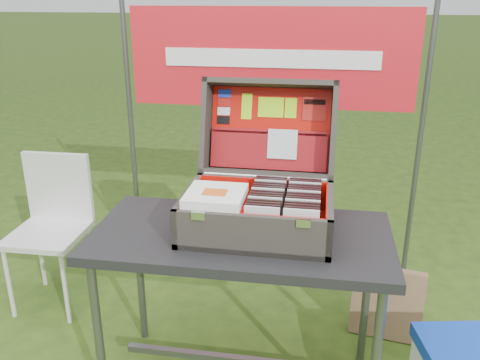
% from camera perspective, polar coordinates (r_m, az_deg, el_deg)
% --- Properties ---
extents(table, '(1.20, 0.61, 0.75)m').
position_cam_1_polar(table, '(2.23, 0.11, -14.55)').
color(table, '#252526').
rests_on(table, ground).
extents(table_top, '(1.20, 0.61, 0.04)m').
position_cam_1_polar(table_top, '(2.04, 0.11, -6.42)').
color(table_top, '#252526').
rests_on(table_top, ground).
extents(table_leg_fl, '(0.04, 0.04, 0.71)m').
position_cam_1_polar(table_leg_fl, '(2.19, -15.58, -16.66)').
color(table_leg_fl, '#59595B').
rests_on(table_leg_fl, ground).
extents(table_leg_bl, '(0.04, 0.04, 0.71)m').
position_cam_1_polar(table_leg_bl, '(2.56, -11.14, -10.48)').
color(table_leg_bl, '#59595B').
rests_on(table_leg_bl, ground).
extents(table_leg_br, '(0.04, 0.04, 0.71)m').
position_cam_1_polar(table_leg_br, '(2.43, 13.99, -12.55)').
color(table_leg_br, '#59595B').
rests_on(table_leg_br, ground).
extents(table_brace, '(1.04, 0.03, 0.03)m').
position_cam_1_polar(table_brace, '(2.38, 0.10, -19.55)').
color(table_brace, '#59595B').
rests_on(table_brace, ground).
extents(suitcase, '(0.59, 0.58, 0.54)m').
position_cam_1_polar(suitcase, '(2.00, 2.28, 1.91)').
color(suitcase, '#49423B').
rests_on(suitcase, table).
extents(suitcase_base_bottom, '(0.59, 0.42, 0.02)m').
position_cam_1_polar(suitcase_base_bottom, '(2.04, 1.96, -5.47)').
color(suitcase_base_bottom, '#49423B').
rests_on(suitcase_base_bottom, table_top).
extents(suitcase_base_wall_front, '(0.59, 0.02, 0.16)m').
position_cam_1_polar(suitcase_base_wall_front, '(1.84, 1.15, -6.25)').
color(suitcase_base_wall_front, '#49423B').
rests_on(suitcase_base_wall_front, table_top).
extents(suitcase_base_wall_back, '(0.59, 0.02, 0.16)m').
position_cam_1_polar(suitcase_base_wall_back, '(2.20, 2.68, -1.66)').
color(suitcase_base_wall_back, '#49423B').
rests_on(suitcase_base_wall_back, table_top).
extents(suitcase_base_wall_left, '(0.02, 0.42, 0.16)m').
position_cam_1_polar(suitcase_base_wall_left, '(2.07, -5.78, -3.20)').
color(suitcase_base_wall_left, '#49423B').
rests_on(suitcase_base_wall_left, table_top).
extents(suitcase_base_wall_right, '(0.02, 0.42, 0.16)m').
position_cam_1_polar(suitcase_base_wall_right, '(2.00, 10.02, -4.25)').
color(suitcase_base_wall_right, '#49423B').
rests_on(suitcase_base_wall_right, table_top).
extents(suitcase_liner_floor, '(0.54, 0.37, 0.01)m').
position_cam_1_polar(suitcase_liner_floor, '(2.04, 1.97, -5.10)').
color(suitcase_liner_floor, red).
rests_on(suitcase_liner_floor, suitcase_base_bottom).
extents(suitcase_latch_left, '(0.05, 0.01, 0.03)m').
position_cam_1_polar(suitcase_latch_left, '(1.83, -4.74, -4.03)').
color(suitcase_latch_left, silver).
rests_on(suitcase_latch_left, suitcase_base_wall_front).
extents(suitcase_latch_right, '(0.05, 0.01, 0.03)m').
position_cam_1_polar(suitcase_latch_right, '(1.78, 7.14, -4.85)').
color(suitcase_latch_right, silver).
rests_on(suitcase_latch_right, suitcase_base_wall_front).
extents(suitcase_hinge, '(0.53, 0.02, 0.02)m').
position_cam_1_polar(suitcase_hinge, '(2.18, 2.75, 0.36)').
color(suitcase_hinge, silver).
rests_on(suitcase_hinge, suitcase_base_wall_back).
extents(suitcase_lid_back, '(0.59, 0.14, 0.41)m').
position_cam_1_polar(suitcase_lid_back, '(2.32, 3.42, 5.74)').
color(suitcase_lid_back, '#49423B').
rests_on(suitcase_lid_back, suitcase_base_wall_back).
extents(suitcase_lid_rim_far, '(0.59, 0.16, 0.07)m').
position_cam_1_polar(suitcase_lid_rim_far, '(2.27, 3.50, 10.79)').
color(suitcase_lid_rim_far, '#49423B').
rests_on(suitcase_lid_rim_far, suitcase_lid_back).
extents(suitcase_lid_rim_near, '(0.59, 0.16, 0.07)m').
position_cam_1_polar(suitcase_lid_rim_near, '(2.26, 2.99, 0.77)').
color(suitcase_lid_rim_near, '#49423B').
rests_on(suitcase_lid_rim_near, suitcase_lid_back).
extents(suitcase_lid_rim_left, '(0.02, 0.27, 0.45)m').
position_cam_1_polar(suitcase_lid_rim_left, '(2.30, -3.78, 6.09)').
color(suitcase_lid_rim_left, '#49423B').
rests_on(suitcase_lid_rim_left, suitcase_lid_back).
extents(suitcase_lid_rim_right, '(0.02, 0.27, 0.45)m').
position_cam_1_polar(suitcase_lid_rim_right, '(2.24, 10.45, 5.41)').
color(suitcase_lid_rim_right, '#49423B').
rests_on(suitcase_lid_rim_right, suitcase_lid_back).
extents(suitcase_lid_liner, '(0.54, 0.11, 0.36)m').
position_cam_1_polar(suitcase_lid_liner, '(2.30, 3.38, 5.75)').
color(suitcase_lid_liner, red).
rests_on(suitcase_lid_liner, suitcase_lid_back).
extents(suitcase_liner_wall_front, '(0.54, 0.01, 0.13)m').
position_cam_1_polar(suitcase_liner_wall_front, '(1.85, 1.22, -5.73)').
color(suitcase_liner_wall_front, red).
rests_on(suitcase_liner_wall_front, suitcase_base_bottom).
extents(suitcase_liner_wall_back, '(0.54, 0.01, 0.13)m').
position_cam_1_polar(suitcase_liner_wall_back, '(2.18, 2.64, -1.52)').
color(suitcase_liner_wall_back, red).
rests_on(suitcase_liner_wall_back, suitcase_base_bottom).
extents(suitcase_liner_wall_left, '(0.01, 0.37, 0.13)m').
position_cam_1_polar(suitcase_liner_wall_left, '(2.06, -5.41, -2.94)').
color(suitcase_liner_wall_left, red).
rests_on(suitcase_liner_wall_left, suitcase_base_bottom).
extents(suitcase_liner_wall_right, '(0.01, 0.37, 0.13)m').
position_cam_1_polar(suitcase_liner_wall_right, '(2.00, 9.62, -3.92)').
color(suitcase_liner_wall_right, red).
rests_on(suitcase_liner_wall_right, suitcase_base_bottom).
extents(suitcase_lid_pocket, '(0.52, 0.08, 0.17)m').
position_cam_1_polar(suitcase_lid_pocket, '(2.28, 3.21, 3.32)').
color(suitcase_lid_pocket, maroon).
rests_on(suitcase_lid_pocket, suitcase_lid_liner).
extents(suitcase_pocket_edge, '(0.51, 0.02, 0.02)m').
position_cam_1_polar(suitcase_pocket_edge, '(2.28, 3.30, 5.42)').
color(suitcase_pocket_edge, maroon).
rests_on(suitcase_pocket_edge, suitcase_lid_pocket).
extents(suitcase_pocket_cd, '(0.13, 0.05, 0.13)m').
position_cam_1_polar(suitcase_pocket_cd, '(2.26, 4.78, 4.03)').
color(suitcase_pocket_cd, silver).
rests_on(suitcase_pocket_cd, suitcase_lid_pocket).
extents(lid_sticker_cc_a, '(0.06, 0.01, 0.03)m').
position_cam_1_polar(lid_sticker_cc_a, '(2.34, -1.75, 9.69)').
color(lid_sticker_cc_a, '#1933B2').
rests_on(lid_sticker_cc_a, suitcase_lid_liner).
extents(lid_sticker_cc_b, '(0.06, 0.01, 0.03)m').
position_cam_1_polar(lid_sticker_cc_b, '(2.34, -1.79, 8.71)').
color(lid_sticker_cc_b, '#AE1B14').
rests_on(lid_sticker_cc_b, suitcase_lid_liner).
extents(lid_sticker_cc_c, '(0.06, 0.01, 0.03)m').
position_cam_1_polar(lid_sticker_cc_c, '(2.33, -1.84, 7.73)').
color(lid_sticker_cc_c, white).
rests_on(lid_sticker_cc_c, suitcase_lid_liner).
extents(lid_sticker_cc_d, '(0.06, 0.01, 0.03)m').
position_cam_1_polar(lid_sticker_cc_d, '(2.33, -1.88, 6.75)').
color(lid_sticker_cc_d, black).
rests_on(lid_sticker_cc_d, suitcase_lid_liner).
extents(lid_card_neon_tall, '(0.05, 0.04, 0.11)m').
position_cam_1_polar(lid_card_neon_tall, '(2.32, 0.76, 8.26)').
color(lid_card_neon_tall, '#ABEB12').
rests_on(lid_card_neon_tall, suitcase_lid_liner).
extents(lid_card_neon_main, '(0.12, 0.03, 0.09)m').
position_cam_1_polar(lid_card_neon_main, '(2.30, 3.49, 8.15)').
color(lid_card_neon_main, '#ABEB12').
rests_on(lid_card_neon_main, suitcase_lid_liner).
extents(lid_card_neon_small, '(0.05, 0.03, 0.09)m').
position_cam_1_polar(lid_card_neon_small, '(2.30, 5.72, 8.04)').
color(lid_card_neon_small, '#ABEB12').
rests_on(lid_card_neon_small, suitcase_lid_liner).
extents(lid_sticker_band, '(0.10, 0.03, 0.10)m').
position_cam_1_polar(lid_sticker_band, '(2.29, 8.35, 7.91)').
color(lid_sticker_band, '#AE1B14').
rests_on(lid_sticker_band, suitcase_lid_liner).
extents(lid_sticker_band_bar, '(0.09, 0.01, 0.02)m').
position_cam_1_polar(lid_sticker_band_bar, '(2.29, 8.39, 8.65)').
color(lid_sticker_band_bar, black).
rests_on(lid_sticker_band_bar, suitcase_lid_liner).
extents(cd_left_0, '(0.13, 0.01, 0.15)m').
position_cam_1_polar(cd_left_0, '(1.86, 2.45, -5.14)').
color(cd_left_0, silver).
rests_on(cd_left_0, suitcase_liner_floor).
extents(cd_left_1, '(0.13, 0.01, 0.15)m').
position_cam_1_polar(cd_left_1, '(1.88, 2.54, -4.84)').
color(cd_left_1, black).
rests_on(cd_left_1, suitcase_liner_floor).
extents(cd_left_2, '(0.13, 0.01, 0.15)m').
position_cam_1_polar(cd_left_2, '(1.90, 2.63, -4.55)').
color(cd_left_2, black).
rests_on(cd_left_2, suitcase_liner_floor).
extents(cd_left_3, '(0.13, 0.01, 0.15)m').
position_cam_1_polar(cd_left_3, '(1.92, 2.71, -4.26)').
color(cd_left_3, black).
rests_on(cd_left_3, suitcase_liner_floor).
extents(cd_left_4, '(0.13, 0.01, 0.15)m').
position_cam_1_polar(cd_left_4, '(1.94, 2.80, -3.98)').
color(cd_left_4, silver).
rests_on(cd_left_4, suitcase_liner_floor).
extents(cd_left_5, '(0.13, 0.01, 0.15)m').
position_cam_1_polar(cd_left_5, '(1.96, 2.88, -3.71)').
color(cd_left_5, black).
rests_on(cd_left_5, suitcase_liner_floor).
extents(cd_left_6, '(0.13, 0.01, 0.15)m').
position_cam_1_polar(cd_left_6, '(1.98, 2.96, -3.44)').
color(cd_left_6, black).
rests_on(cd_left_6, suitcase_liner_floor).
extents(cd_left_7, '(0.13, 0.01, 0.15)m').
position_cam_1_polar(cd_left_7, '(2.00, 3.03, -3.17)').
color(cd_left_7, black).
rests_on(cd_left_7, suitcase_liner_floor).
extents(cd_left_8, '(0.13, 0.01, 0.15)m').
position_cam_1_polar(cd_left_8, '(2.02, 3.11, -2.91)').
color(cd_left_8, silver).
rests_on(cd_left_8, suitcase_liner_floor).
extents(cd_left_9, '(0.13, 0.01, 0.15)m').
position_cam_1_polar(cd_left_9, '(2.04, 3.19, -2.66)').
color(cd_left_9, black).
rests_on(cd_left_9, suitcase_liner_floor).
extents(cd_left_10, '(0.13, 0.01, 0.15)m').
position_cam_1_polar(cd_left_10, '(2.06, 3.26, -2.41)').
color(cd_left_10, black).
rests_on(cd_left_10, suitcase_liner_floor).
extents(cd_left_11, '(0.13, 0.01, 0.15)m').
position_cam_1_polar(cd_left_11, '(2.09, 3.33, -2.17)').
color(cd_left_11, black).
rests_on(cd_left_11, suitcase_liner_floor).
extents(cd_left_12, '(0.13, 0.01, 0.15)m').
position_cam_1_polar(cd_left_12, '(2.11, 3.40, -1.93)').
color(cd_left_12, silver).
rests_on(cd_left_12, suitcase_liner_floor).
extents(cd_left_13, '(0.13, 0.01, 0.15)m').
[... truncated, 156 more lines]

